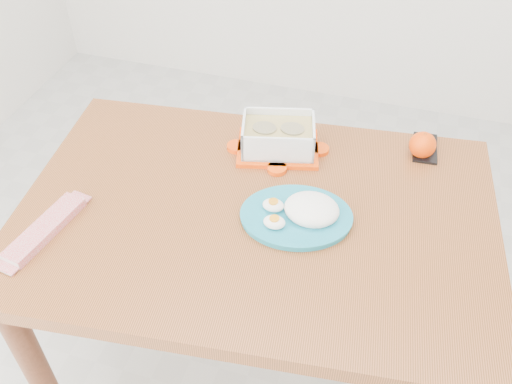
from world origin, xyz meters
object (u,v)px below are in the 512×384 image
(orange_fruit, at_px, (423,145))
(smartphone, at_px, (425,148))
(food_container, at_px, (278,137))
(rice_plate, at_px, (301,212))
(dining_table, at_px, (256,244))

(orange_fruit, bearing_deg, smartphone, 71.53)
(food_container, distance_m, rice_plate, 0.25)
(rice_plate, bearing_deg, dining_table, 169.85)
(food_container, bearing_deg, orange_fruit, -0.49)
(rice_plate, height_order, smartphone, rice_plate)
(dining_table, xyz_separation_m, rice_plate, (0.10, 0.00, 0.13))
(dining_table, height_order, food_container, food_container)
(rice_plate, xyz_separation_m, smartphone, (0.24, 0.34, -0.02))
(smartphone, bearing_deg, orange_fruit, -112.60)
(dining_table, xyz_separation_m, smartphone, (0.35, 0.34, 0.12))
(orange_fruit, distance_m, rice_plate, 0.39)
(food_container, height_order, rice_plate, food_container)
(dining_table, relative_size, orange_fruit, 17.34)
(dining_table, relative_size, food_container, 4.93)
(food_container, relative_size, orange_fruit, 3.51)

